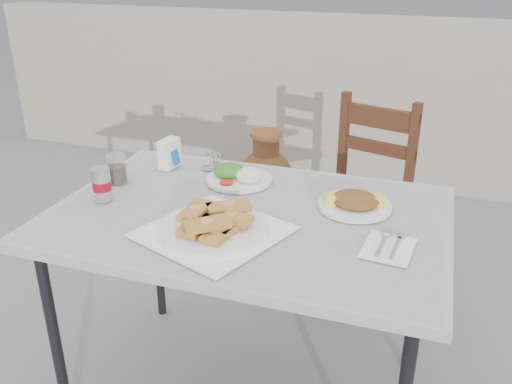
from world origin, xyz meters
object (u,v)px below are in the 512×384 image
(napkin_holder, at_px, (169,153))
(cola_glass, at_px, (117,170))
(salad_chopped_plate, at_px, (355,202))
(terracotta_urn, at_px, (266,187))
(pide_plate, at_px, (213,222))
(condiment_caddy, at_px, (214,163))
(salad_rice_plate, at_px, (238,175))
(soda_can, at_px, (102,184))
(chair, at_px, (361,195))
(cafe_table, at_px, (248,226))

(napkin_holder, bearing_deg, cola_glass, -113.76)
(salad_chopped_plate, distance_m, terracotta_urn, 1.47)
(pide_plate, distance_m, condiment_caddy, 0.55)
(salad_rice_plate, distance_m, soda_can, 0.50)
(condiment_caddy, relative_size, chair, 0.10)
(condiment_caddy, distance_m, chair, 0.86)
(pide_plate, distance_m, salad_chopped_plate, 0.50)
(salad_chopped_plate, distance_m, chair, 0.86)
(cafe_table, distance_m, napkin_holder, 0.54)
(soda_can, xyz_separation_m, chair, (0.75, 1.03, -0.36))
(pide_plate, bearing_deg, cafe_table, 74.71)
(soda_can, relative_size, cola_glass, 1.09)
(soda_can, bearing_deg, cafe_table, 9.78)
(cola_glass, bearing_deg, cafe_table, -7.07)
(cola_glass, relative_size, terracotta_urn, 0.17)
(napkin_holder, bearing_deg, soda_can, -96.19)
(soda_can, bearing_deg, cola_glass, 105.11)
(salad_chopped_plate, relative_size, cola_glass, 2.32)
(pide_plate, relative_size, salad_rice_plate, 1.98)
(cola_glass, bearing_deg, condiment_caddy, 41.90)
(pide_plate, relative_size, salad_chopped_plate, 1.99)
(cafe_table, relative_size, napkin_holder, 11.49)
(salad_chopped_plate, bearing_deg, terracotta_urn, 122.00)
(salad_chopped_plate, bearing_deg, pide_plate, -139.22)
(cola_glass, bearing_deg, napkin_holder, 61.86)
(cafe_table, distance_m, cola_glass, 0.57)
(terracotta_urn, bearing_deg, napkin_holder, -92.82)
(pide_plate, distance_m, cola_glass, 0.56)
(soda_can, relative_size, napkin_holder, 1.01)
(condiment_caddy, distance_m, terracotta_urn, 1.13)
(chair, relative_size, terracotta_urn, 1.49)
(napkin_holder, xyz_separation_m, chair, (0.68, 0.67, -0.36))
(cafe_table, relative_size, condiment_caddy, 13.66)
(salad_chopped_plate, relative_size, condiment_caddy, 2.55)
(salad_chopped_plate, xyz_separation_m, napkin_holder, (-0.78, 0.12, 0.04))
(cafe_table, bearing_deg, pide_plate, -105.29)
(salad_rice_plate, relative_size, condiment_caddy, 2.56)
(salad_chopped_plate, relative_size, terracotta_urn, 0.39)
(cola_glass, relative_size, chair, 0.11)
(salad_chopped_plate, height_order, condiment_caddy, condiment_caddy)
(salad_rice_plate, relative_size, cola_glass, 2.34)
(cafe_table, bearing_deg, chair, 76.08)
(condiment_caddy, relative_size, terracotta_urn, 0.15)
(cola_glass, height_order, terracotta_urn, cola_glass)
(napkin_holder, xyz_separation_m, condiment_caddy, (0.17, 0.05, -0.04))
(cola_glass, relative_size, condiment_caddy, 1.10)
(chair, bearing_deg, salad_rice_plate, -101.60)
(cafe_table, bearing_deg, salad_chopped_plate, 24.57)
(pide_plate, height_order, terracotta_urn, pide_plate)
(condiment_caddy, bearing_deg, napkin_holder, -164.24)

